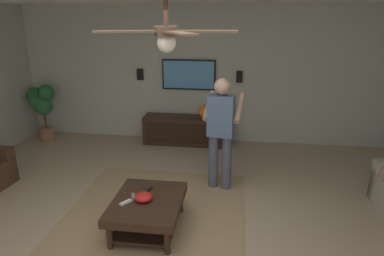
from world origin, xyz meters
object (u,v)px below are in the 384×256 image
Objects in this scene: person_standing at (221,128)px; bowl at (144,197)px; potted_plant_tall at (41,105)px; remote_white at (126,202)px; wall_speaker_left at (239,77)px; media_console at (187,130)px; vase_round at (203,112)px; ceiling_fan at (167,35)px; wall_speaker_right at (140,74)px; coffee_table at (148,207)px; remote_black at (148,190)px; tv at (189,75)px; remote_grey at (133,197)px.

bowl is at bearing 155.47° from person_standing.
bowl is (-2.74, -2.83, -0.30)m from potted_plant_tall.
remote_white is 0.68× the size of wall_speaker_left.
media_console is at bearing 32.82° from person_standing.
ceiling_fan reaches higher than vase_round.
vase_round is 1.47m from wall_speaker_right.
wall_speaker_left is (3.18, -1.01, 1.02)m from coffee_table.
remote_white is 3.49m from wall_speaker_right.
remote_black is at bearing 30.75° from ceiling_fan.
tv reaches higher than coffee_table.
coffee_table is at bearing -163.35° from wall_speaker_right.
media_console is at bearing 6.01° from ceiling_fan.
remote_white is 3.13m from vase_round.
wall_speaker_left is at bearing -163.94° from remote_white.
coffee_table is at bearing -51.93° from bowl.
potted_plant_tall is 3.94m from wall_speaker_left.
tv is at bearing -1.13° from bowl.
remote_black is at bearing -163.02° from wall_speaker_right.
remote_white is at bearing -167.52° from wall_speaker_right.
bowl is 1.38× the size of remote_black.
remote_black is 2.07m from ceiling_fan.
wall_speaker_left is at bearing -17.99° from bowl.
tv is at bearing -180.00° from media_console.
media_console is 7.73× the size of vase_round.
remote_grey is (0.14, -0.05, 0.00)m from remote_white.
vase_round is at bearing 95.45° from media_console.
ceiling_fan is (-3.70, 0.62, 0.98)m from wall_speaker_left.
bowl reaches higher than coffee_table.
wall_speaker_left reaches higher than wall_speaker_right.
wall_speaker_left is (3.20, -1.04, 0.87)m from bowl.
bowl is 0.24m from remote_black.
remote_grey is (-2.90, 0.20, 0.14)m from media_console.
potted_plant_tall is 7.63× the size of remote_grey.
ceiling_fan is at bearing -154.65° from remote_grey.
coffee_table is 1.56m from person_standing.
tv is at bearing -0.51° from coffee_table.
wall_speaker_left is at bearing -9.45° from ceiling_fan.
ceiling_fan is (-0.52, -0.39, 2.01)m from coffee_table.
remote_grey reaches higher than coffee_table.
ceiling_fan reaches higher than wall_speaker_right.
vase_round reaches higher than remote_white.
wall_speaker_right is at bearing 33.54° from remote_black.
vase_round is (3.07, -0.56, 0.25)m from remote_white.
remote_white is 0.37m from remote_black.
media_console is at bearing -104.55° from wall_speaker_right.
media_console is at bearing 104.56° from wall_speaker_left.
potted_plant_tall is at bearing 76.60° from person_standing.
coffee_table is at bearing 162.43° from wall_speaker_left.
wall_speaker_right reaches higher than vase_round.
wall_speaker_right is at bearing 90.00° from wall_speaker_left.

